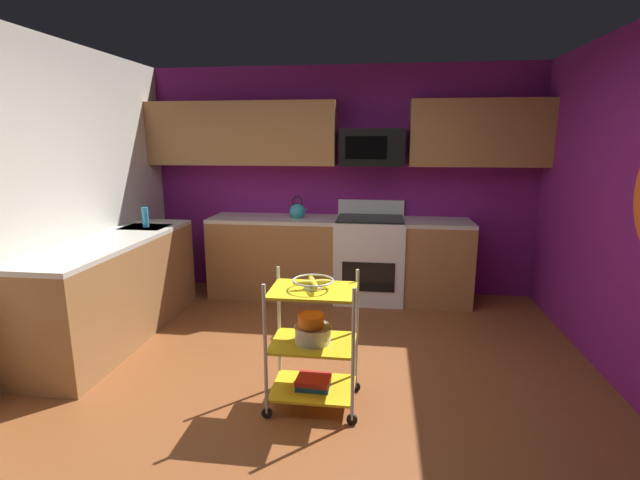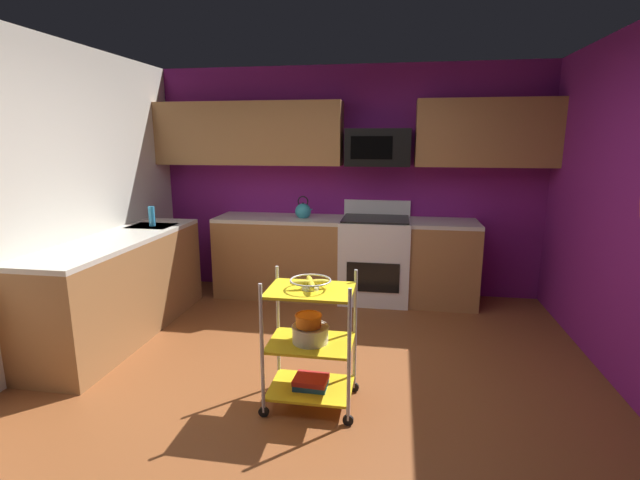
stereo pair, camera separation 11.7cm
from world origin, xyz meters
name	(u,v)px [view 1 (the left image)]	position (x,y,z in m)	size (l,w,h in m)	color
floor	(311,395)	(0.00, 0.00, -0.02)	(4.40, 4.80, 0.04)	brown
wall_back	(341,182)	(0.00, 2.43, 1.30)	(4.52, 0.06, 2.60)	#751970
wall_left	(5,208)	(-2.23, 0.00, 1.30)	(0.06, 4.80, 2.60)	silver
counter_run	(256,269)	(-0.81, 1.53, 0.46)	(3.66, 2.70, 0.92)	#9E6B3D
oven_range	(369,258)	(0.35, 2.10, 0.48)	(0.76, 0.65, 1.10)	white
upper_cabinets	(333,134)	(-0.08, 2.23, 1.85)	(4.40, 0.33, 0.70)	#9E6B3D
microwave	(372,147)	(0.35, 2.21, 1.70)	(0.70, 0.39, 0.40)	black
rolling_cart	(313,343)	(0.04, -0.13, 0.45)	(0.63, 0.43, 0.91)	silver
fruit_bowl	(313,282)	(0.04, -0.13, 0.88)	(0.27, 0.27, 0.07)	silver
mixing_bowl_large	(313,333)	(0.04, -0.13, 0.52)	(0.25, 0.25, 0.11)	silver
mixing_bowl_small	(311,320)	(0.03, -0.14, 0.62)	(0.18, 0.18, 0.08)	orange
book_stack	(313,382)	(0.04, -0.13, 0.16)	(0.24, 0.20, 0.07)	#1E4C8C
kettle	(298,211)	(-0.46, 2.10, 1.00)	(0.21, 0.18, 0.26)	teal
dish_soap_bottle	(145,217)	(-1.88, 1.34, 1.02)	(0.06, 0.06, 0.20)	#2D8CBF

